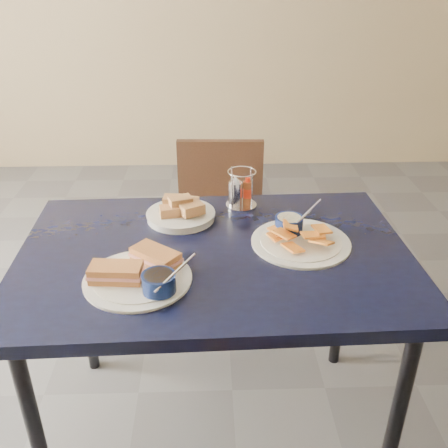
{
  "coord_description": "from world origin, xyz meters",
  "views": [
    {
      "loc": [
        -0.08,
        -1.45,
        1.53
      ],
      "look_at": [
        -0.04,
        -0.12,
        0.82
      ],
      "focal_mm": 40.0,
      "sensor_mm": 36.0,
      "label": 1
    }
  ],
  "objects_px": {
    "dining_table": "(215,270)",
    "bread_basket": "(181,212)",
    "sandwich_plate": "(141,273)",
    "condiment_caddy": "(240,191)",
    "chair_far": "(220,220)",
    "plantain_plate": "(297,236)"
  },
  "relations": [
    {
      "from": "sandwich_plate",
      "to": "bread_basket",
      "type": "distance_m",
      "value": 0.38
    },
    {
      "from": "dining_table",
      "to": "bread_basket",
      "type": "height_order",
      "value": "bread_basket"
    },
    {
      "from": "condiment_caddy",
      "to": "sandwich_plate",
      "type": "bearing_deg",
      "value": -123.02
    },
    {
      "from": "dining_table",
      "to": "condiment_caddy",
      "type": "bearing_deg",
      "value": 72.82
    },
    {
      "from": "dining_table",
      "to": "bread_basket",
      "type": "xyz_separation_m",
      "value": [
        -0.11,
        0.22,
        0.09
      ]
    },
    {
      "from": "sandwich_plate",
      "to": "bread_basket",
      "type": "height_order",
      "value": "sandwich_plate"
    },
    {
      "from": "chair_far",
      "to": "bread_basket",
      "type": "bearing_deg",
      "value": -105.35
    },
    {
      "from": "bread_basket",
      "to": "condiment_caddy",
      "type": "relative_size",
      "value": 1.68
    },
    {
      "from": "dining_table",
      "to": "sandwich_plate",
      "type": "xyz_separation_m",
      "value": [
        -0.2,
        -0.15,
        0.09
      ]
    },
    {
      "from": "dining_table",
      "to": "condiment_caddy",
      "type": "height_order",
      "value": "condiment_caddy"
    },
    {
      "from": "sandwich_plate",
      "to": "condiment_caddy",
      "type": "xyz_separation_m",
      "value": [
        0.3,
        0.46,
        0.03
      ]
    },
    {
      "from": "sandwich_plate",
      "to": "bread_basket",
      "type": "bearing_deg",
      "value": 75.65
    },
    {
      "from": "bread_basket",
      "to": "condiment_caddy",
      "type": "distance_m",
      "value": 0.23
    },
    {
      "from": "chair_far",
      "to": "condiment_caddy",
      "type": "bearing_deg",
      "value": -81.42
    },
    {
      "from": "sandwich_plate",
      "to": "plantain_plate",
      "type": "distance_m",
      "value": 0.5
    },
    {
      "from": "chair_far",
      "to": "sandwich_plate",
      "type": "bearing_deg",
      "value": -104.94
    },
    {
      "from": "sandwich_plate",
      "to": "chair_far",
      "type": "bearing_deg",
      "value": 75.06
    },
    {
      "from": "dining_table",
      "to": "bread_basket",
      "type": "bearing_deg",
      "value": 117.02
    },
    {
      "from": "chair_far",
      "to": "condiment_caddy",
      "type": "xyz_separation_m",
      "value": [
        0.06,
        -0.42,
        0.34
      ]
    },
    {
      "from": "plantain_plate",
      "to": "condiment_caddy",
      "type": "xyz_separation_m",
      "value": [
        -0.16,
        0.26,
        0.04
      ]
    },
    {
      "from": "sandwich_plate",
      "to": "condiment_caddy",
      "type": "distance_m",
      "value": 0.55
    },
    {
      "from": "chair_far",
      "to": "sandwich_plate",
      "type": "height_order",
      "value": "sandwich_plate"
    }
  ]
}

